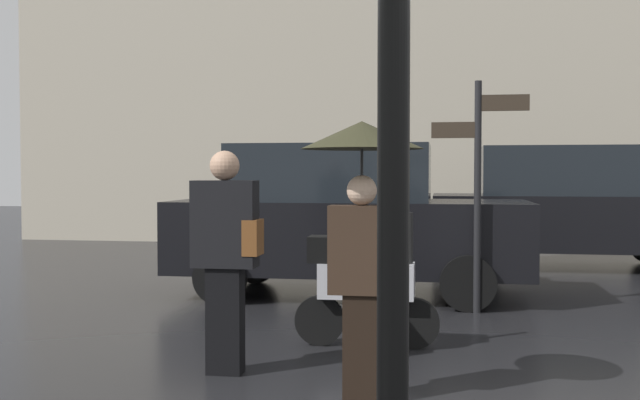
{
  "coord_description": "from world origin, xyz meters",
  "views": [
    {
      "loc": [
        0.38,
        -2.89,
        1.59
      ],
      "look_at": [
        -0.92,
        5.11,
        1.3
      ],
      "focal_mm": 42.16,
      "sensor_mm": 36.0,
      "label": 1
    }
  ],
  "objects_px": {
    "pedestrian_with_umbrella": "(362,192)",
    "street_signpost": "(478,172)",
    "pedestrian_with_bag": "(227,248)",
    "parked_scooter": "(362,287)",
    "parked_car_left": "(345,219)",
    "parked_car_right": "(566,207)"
  },
  "relations": [
    {
      "from": "pedestrian_with_bag",
      "to": "parked_car_right",
      "type": "relative_size",
      "value": 0.39
    },
    {
      "from": "pedestrian_with_bag",
      "to": "street_signpost",
      "type": "xyz_separation_m",
      "value": [
        2.08,
        2.94,
        0.6
      ]
    },
    {
      "from": "pedestrian_with_bag",
      "to": "parked_car_left",
      "type": "xyz_separation_m",
      "value": [
        0.44,
        3.91,
        -0.01
      ]
    },
    {
      "from": "parked_car_left",
      "to": "pedestrian_with_bag",
      "type": "bearing_deg",
      "value": 86.81
    },
    {
      "from": "pedestrian_with_bag",
      "to": "pedestrian_with_umbrella",
      "type": "bearing_deg",
      "value": 111.94
    },
    {
      "from": "pedestrian_with_umbrella",
      "to": "parked_scooter",
      "type": "xyz_separation_m",
      "value": [
        -0.17,
        1.65,
        -0.9
      ]
    },
    {
      "from": "parked_car_left",
      "to": "street_signpost",
      "type": "xyz_separation_m",
      "value": [
        1.64,
        -0.97,
        0.61
      ]
    },
    {
      "from": "pedestrian_with_umbrella",
      "to": "pedestrian_with_bag",
      "type": "relative_size",
      "value": 1.1
    },
    {
      "from": "pedestrian_with_bag",
      "to": "parked_scooter",
      "type": "relative_size",
      "value": 1.33
    },
    {
      "from": "pedestrian_with_umbrella",
      "to": "parked_scooter",
      "type": "bearing_deg",
      "value": 175.26
    },
    {
      "from": "pedestrian_with_umbrella",
      "to": "parked_car_left",
      "type": "bearing_deg",
      "value": 178.03
    },
    {
      "from": "pedestrian_with_umbrella",
      "to": "street_signpost",
      "type": "relative_size",
      "value": 0.74
    },
    {
      "from": "pedestrian_with_umbrella",
      "to": "street_signpost",
      "type": "xyz_separation_m",
      "value": [
        0.95,
        3.5,
        0.15
      ]
    },
    {
      "from": "pedestrian_with_umbrella",
      "to": "pedestrian_with_bag",
      "type": "height_order",
      "value": "pedestrian_with_umbrella"
    },
    {
      "from": "pedestrian_with_umbrella",
      "to": "parked_scooter",
      "type": "relative_size",
      "value": 1.47
    },
    {
      "from": "pedestrian_with_bag",
      "to": "parked_scooter",
      "type": "xyz_separation_m",
      "value": [
        0.96,
        1.09,
        -0.45
      ]
    },
    {
      "from": "pedestrian_with_bag",
      "to": "parked_car_right",
      "type": "xyz_separation_m",
      "value": [
        3.72,
        7.3,
        0.02
      ]
    },
    {
      "from": "pedestrian_with_umbrella",
      "to": "parked_car_right",
      "type": "height_order",
      "value": "parked_car_right"
    },
    {
      "from": "parked_scooter",
      "to": "street_signpost",
      "type": "height_order",
      "value": "street_signpost"
    },
    {
      "from": "street_signpost",
      "to": "pedestrian_with_umbrella",
      "type": "bearing_deg",
      "value": -105.13
    },
    {
      "from": "parked_scooter",
      "to": "parked_car_left",
      "type": "bearing_deg",
      "value": 116.61
    },
    {
      "from": "pedestrian_with_umbrella",
      "to": "parked_car_left",
      "type": "xyz_separation_m",
      "value": [
        -0.69,
        4.48,
        -0.47
      ]
    }
  ]
}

